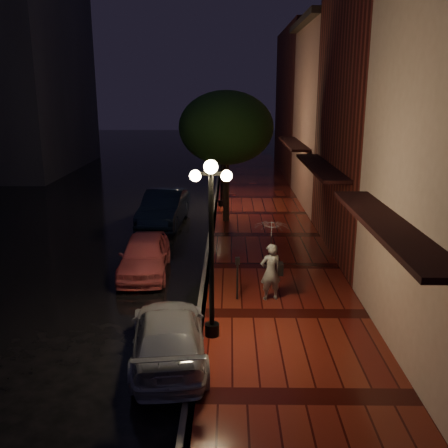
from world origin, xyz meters
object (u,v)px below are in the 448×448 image
(silver_car, at_px, (169,335))
(streetlamp_near, at_px, (211,240))
(pink_car, at_px, (145,255))
(street_tree, at_px, (226,130))
(navy_car, at_px, (164,208))
(parking_meter, at_px, (237,274))
(streetlamp_far, at_px, (222,158))
(woman_with_umbrella, at_px, (271,248))

(silver_car, bearing_deg, streetlamp_near, -144.58)
(pink_car, bearing_deg, street_tree, 64.25)
(navy_car, relative_size, parking_meter, 3.78)
(navy_car, distance_m, parking_meter, 9.18)
(street_tree, distance_m, silver_car, 12.47)
(silver_car, bearing_deg, navy_car, -89.40)
(streetlamp_near, distance_m, navy_car, 11.23)
(street_tree, distance_m, navy_car, 4.46)
(streetlamp_far, xyz_separation_m, parking_meter, (0.65, -11.81, -1.68))
(woman_with_umbrella, bearing_deg, parking_meter, -14.39)
(navy_car, height_order, woman_with_umbrella, woman_with_umbrella)
(navy_car, bearing_deg, woman_with_umbrella, -60.23)
(streetlamp_near, height_order, streetlamp_far, same)
(streetlamp_near, xyz_separation_m, streetlamp_far, (0.00, 14.00, 0.00))
(silver_car, height_order, woman_with_umbrella, woman_with_umbrella)
(pink_car, relative_size, silver_car, 0.94)
(navy_car, bearing_deg, street_tree, 8.21)
(pink_car, relative_size, parking_meter, 3.06)
(streetlamp_far, bearing_deg, street_tree, -85.09)
(pink_car, height_order, woman_with_umbrella, woman_with_umbrella)
(streetlamp_near, relative_size, street_tree, 0.74)
(navy_car, xyz_separation_m, silver_car, (1.60, -11.66, -0.19))
(pink_car, relative_size, navy_car, 0.81)
(streetlamp_near, bearing_deg, streetlamp_far, 90.00)
(streetlamp_near, distance_m, streetlamp_far, 14.00)
(woman_with_umbrella, bearing_deg, silver_car, 35.00)
(streetlamp_near, relative_size, parking_meter, 3.41)
(street_tree, height_order, navy_car, street_tree)
(woman_with_umbrella, bearing_deg, pink_car, -46.20)
(streetlamp_far, relative_size, silver_car, 1.05)
(streetlamp_far, xyz_separation_m, woman_with_umbrella, (1.59, -11.80, -0.91))
(silver_car, bearing_deg, woman_with_umbrella, -136.75)
(silver_car, xyz_separation_m, woman_with_umbrella, (2.54, 3.08, 1.09))
(woman_with_umbrella, xyz_separation_m, parking_meter, (-0.94, -0.02, -0.77))
(pink_car, bearing_deg, streetlamp_far, 72.48)
(pink_car, xyz_separation_m, woman_with_umbrella, (3.99, -2.37, 1.03))
(street_tree, bearing_deg, woman_with_umbrella, -81.38)
(streetlamp_far, bearing_deg, pink_car, -104.29)
(silver_car, relative_size, woman_with_umbrella, 1.77)
(streetlamp_far, xyz_separation_m, silver_car, (-0.95, -14.87, -2.00))
(pink_car, distance_m, woman_with_umbrella, 4.76)
(woman_with_umbrella, bearing_deg, streetlamp_near, 38.71)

